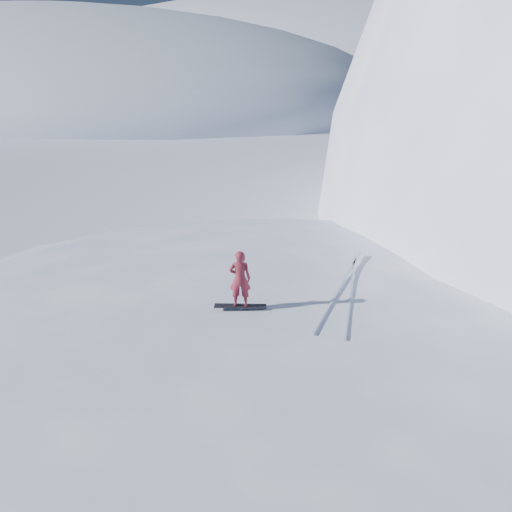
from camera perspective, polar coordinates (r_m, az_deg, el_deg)
The scene contains 8 objects.
ground at distance 14.02m, azimuth 8.10°, elevation -20.00°, with size 400.00×400.00×0.00m, color white.
near_ridge at distance 16.20m, azimuth 14.86°, elevation -14.17°, with size 36.00×28.00×4.80m, color white.
far_ridge_a at distance 101.52m, azimuth -21.67°, elevation 14.56°, with size 120.00×70.00×28.00m, color white.
far_ridge_c at distance 127.93m, azimuth 5.64°, elevation 16.97°, with size 140.00×90.00×36.00m, color white.
wind_bumps at distance 15.74m, azimuth 8.48°, elevation -14.78°, with size 16.00×14.40×1.00m.
snowboard at distance 15.34m, azimuth -1.58°, elevation -5.02°, with size 1.40×0.26×0.02m, color black.
snowboarder at distance 15.01m, azimuth -1.61°, elevation -2.30°, with size 0.57×0.37×1.57m, color maroon.
board_tracks at distance 16.62m, azimuth 8.95°, elevation -3.11°, with size 1.43×5.99×0.04m.
Camera 1 is at (2.72, -10.24, 9.18)m, focal length 40.00 mm.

